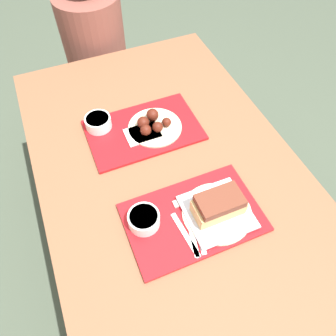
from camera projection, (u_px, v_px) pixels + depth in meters
The scene contains 15 objects.
ground_plane at pixel (173, 256), 1.81m from camera, with size 12.00×12.00×0.00m, color #424C3D.
picnic_table at pixel (175, 191), 1.27m from camera, with size 0.95×1.67×0.76m.
picnic_bench_far at pixel (108, 84), 2.06m from camera, with size 0.91×0.28×0.47m.
tray_near at pixel (193, 217), 1.10m from camera, with size 0.45×0.29×0.01m.
tray_far at pixel (144, 130), 1.33m from camera, with size 0.45×0.29×0.01m.
bowl_coleslaw_near at pixel (144, 219), 1.06m from camera, with size 0.10×0.10×0.05m.
brisket_sandwich_plate at pixel (218, 208), 1.07m from camera, with size 0.23×0.23×0.10m.
plastic_fork_near at pixel (192, 232), 1.06m from camera, with size 0.05×0.17×0.00m.
plastic_knife_near at pixel (198, 230), 1.06m from camera, with size 0.05×0.17×0.00m.
plastic_spoon_near at pixel (185, 235), 1.05m from camera, with size 0.03×0.17×0.00m.
condiment_packet at pixel (178, 203), 1.12m from camera, with size 0.04×0.03×0.01m.
bowl_coleslaw_far at pixel (98, 122), 1.31m from camera, with size 0.10×0.10×0.05m.
wings_plate_far at pixel (153, 125), 1.32m from camera, with size 0.22×0.22×0.06m.
napkin_far at pixel (143, 134), 1.31m from camera, with size 0.14×0.10×0.01m.
person_seated_across at pixel (93, 33), 1.77m from camera, with size 0.34×0.34×0.68m.
Camera 1 is at (-0.28, -0.62, 1.74)m, focal length 35.00 mm.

